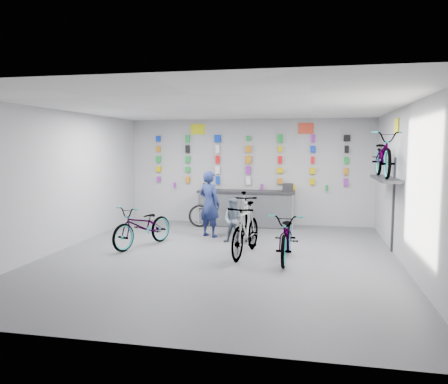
% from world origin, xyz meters
% --- Properties ---
extents(floor, '(8.00, 8.00, 0.00)m').
position_xyz_m(floor, '(0.00, 0.00, 0.00)').
color(floor, '#4D4D52').
rests_on(floor, ground).
extents(ceiling, '(8.00, 8.00, 0.00)m').
position_xyz_m(ceiling, '(0.00, 0.00, 3.00)').
color(ceiling, white).
rests_on(ceiling, wall_back).
extents(wall_back, '(7.00, 0.00, 7.00)m').
position_xyz_m(wall_back, '(0.00, 4.00, 1.50)').
color(wall_back, '#AFAFB2').
rests_on(wall_back, floor).
extents(wall_front, '(7.00, 0.00, 7.00)m').
position_xyz_m(wall_front, '(0.00, -4.00, 1.50)').
color(wall_front, '#AFAFB2').
rests_on(wall_front, floor).
extents(wall_left, '(0.00, 8.00, 8.00)m').
position_xyz_m(wall_left, '(-3.50, 0.00, 1.50)').
color(wall_left, '#AFAFB2').
rests_on(wall_left, floor).
extents(wall_right, '(0.00, 8.00, 8.00)m').
position_xyz_m(wall_right, '(3.50, 0.00, 1.50)').
color(wall_right, '#AFAFB2').
rests_on(wall_right, floor).
extents(counter, '(2.70, 0.66, 1.00)m').
position_xyz_m(counter, '(0.00, 3.54, 0.49)').
color(counter, black).
rests_on(counter, floor).
extents(merch_wall, '(5.56, 0.08, 1.57)m').
position_xyz_m(merch_wall, '(-0.01, 3.93, 1.81)').
color(merch_wall, purple).
rests_on(merch_wall, wall_back).
extents(wall_bracket, '(0.39, 1.90, 2.00)m').
position_xyz_m(wall_bracket, '(3.33, 1.20, 1.46)').
color(wall_bracket, '#333338').
rests_on(wall_bracket, wall_right).
extents(sign_left, '(0.42, 0.02, 0.30)m').
position_xyz_m(sign_left, '(-1.50, 3.98, 2.72)').
color(sign_left, '#D2D713').
rests_on(sign_left, wall_back).
extents(sign_right, '(0.42, 0.02, 0.30)m').
position_xyz_m(sign_right, '(1.60, 3.98, 2.72)').
color(sign_right, '#E4442A').
rests_on(sign_right, wall_back).
extents(sign_side, '(0.02, 0.40, 0.30)m').
position_xyz_m(sign_side, '(3.48, 1.20, 2.65)').
color(sign_side, '#D2D713').
rests_on(sign_side, wall_right).
extents(bike_left, '(1.24, 1.89, 0.94)m').
position_xyz_m(bike_left, '(-1.87, 0.59, 0.47)').
color(bike_left, gray).
rests_on(bike_left, floor).
extents(bike_center, '(0.76, 1.86, 1.09)m').
position_xyz_m(bike_center, '(0.49, 0.23, 0.54)').
color(bike_center, gray).
rests_on(bike_center, floor).
extents(bike_right, '(0.68, 1.86, 0.97)m').
position_xyz_m(bike_right, '(1.34, 0.08, 0.48)').
color(bike_right, gray).
rests_on(bike_right, floor).
extents(bike_service, '(0.91, 1.91, 1.11)m').
position_xyz_m(bike_service, '(0.19, 2.01, 0.55)').
color(bike_service, gray).
rests_on(bike_service, floor).
extents(bike_wall, '(0.63, 1.80, 0.95)m').
position_xyz_m(bike_wall, '(3.25, 1.20, 2.05)').
color(bike_wall, gray).
rests_on(bike_wall, wall_bracket).
extents(clerk, '(0.71, 0.62, 1.63)m').
position_xyz_m(clerk, '(-0.67, 1.95, 0.82)').
color(clerk, navy).
rests_on(clerk, floor).
extents(customer, '(0.55, 0.45, 1.05)m').
position_xyz_m(customer, '(0.04, 1.36, 0.53)').
color(customer, slate).
rests_on(customer, floor).
extents(spare_wheel, '(0.63, 0.21, 0.62)m').
position_xyz_m(spare_wheel, '(-1.25, 3.17, 0.31)').
color(spare_wheel, black).
rests_on(spare_wheel, floor).
extents(register, '(0.31, 0.33, 0.22)m').
position_xyz_m(register, '(1.14, 3.55, 1.11)').
color(register, black).
rests_on(register, counter).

